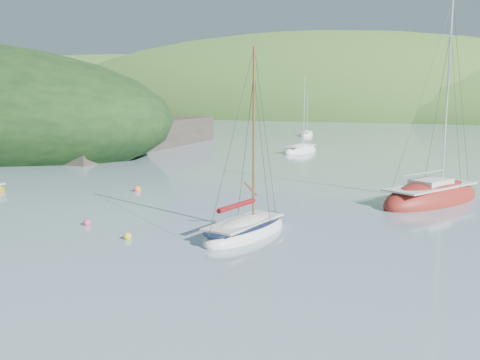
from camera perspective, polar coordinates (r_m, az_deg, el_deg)
The scene contains 7 objects.
ground at distance 25.23m, azimuth -11.74°, elevation -6.43°, with size 700.00×700.00×0.00m, color gray.
shoreline_hills at distance 192.75m, azimuth 20.89°, elevation 6.40°, with size 690.00×135.00×56.00m.
daysailer_white at distance 25.83m, azimuth 0.57°, elevation -5.38°, with size 2.74×6.37×9.56m.
sloop_red at distance 35.63m, azimuth 19.77°, elevation -1.88°, with size 6.41×9.57×13.42m.
distant_sloop_a at distance 63.83m, azimuth 6.43°, elevation 3.10°, with size 3.06×6.93×9.60m.
distant_sloop_c at distance 90.67m, azimuth 7.07°, elevation 4.80°, with size 3.12×6.08×8.27m.
mooring_buoys at distance 32.71m, azimuth -12.24°, elevation -2.70°, with size 8.21×10.72×0.50m.
Camera 1 is at (15.80, -18.53, 6.61)m, focal length 40.00 mm.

